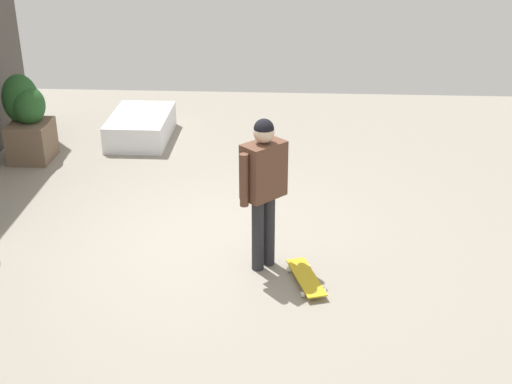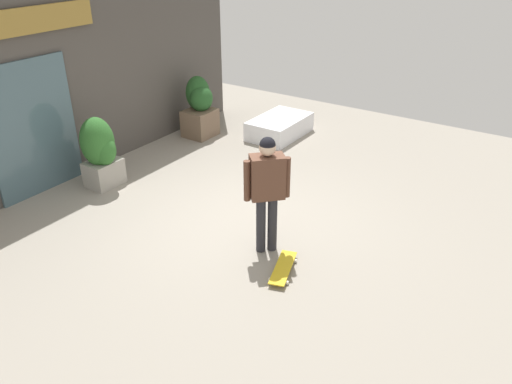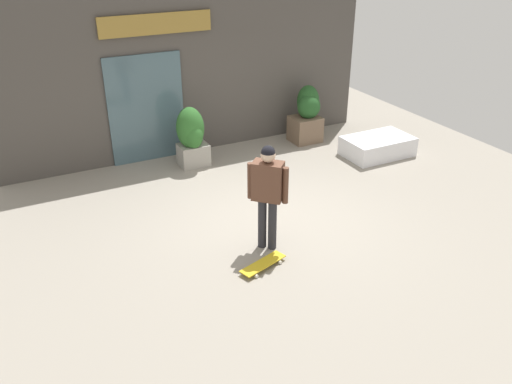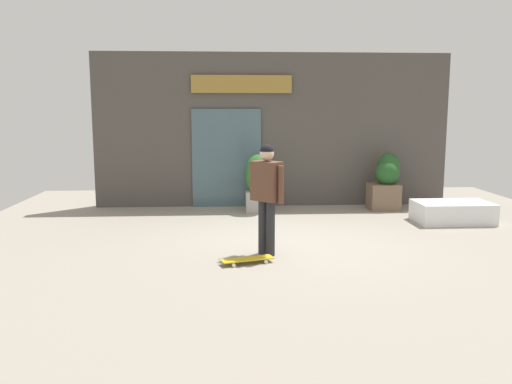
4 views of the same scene
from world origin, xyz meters
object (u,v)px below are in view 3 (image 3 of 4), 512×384
at_px(skateboarder, 268,187).
at_px(planter_box_left, 191,135).
at_px(planter_box_right, 307,114).
at_px(skateboard, 263,264).

height_order(skateboarder, planter_box_left, skateboarder).
bearing_deg(planter_box_right, planter_box_left, -176.70).
distance_m(skateboard, planter_box_right, 5.23).
height_order(skateboard, planter_box_left, planter_box_left).
height_order(skateboarder, skateboard, skateboarder).
distance_m(planter_box_left, planter_box_right, 2.86).
distance_m(skateboard, planter_box_left, 3.95).
bearing_deg(planter_box_right, skateboard, -128.81).
bearing_deg(planter_box_left, skateboarder, -91.44).
relative_size(skateboarder, planter_box_left, 1.35).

